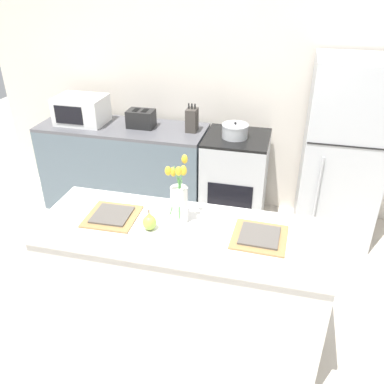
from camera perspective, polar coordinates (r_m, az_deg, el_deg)
The scene contains 14 objects.
ground_plane at distance 3.08m, azimuth -1.19°, elevation -19.36°, with size 10.00×10.00×0.00m, color beige.
back_wall at distance 4.11m, azimuth 6.14°, elevation 15.61°, with size 5.20×0.08×2.70m.
kitchen_island at distance 2.75m, azimuth -1.29°, elevation -13.04°, with size 1.80×0.66×0.91m.
back_counter at distance 4.33m, azimuth -9.35°, elevation 3.45°, with size 1.68×0.60×0.91m.
stove_range at distance 4.04m, azimuth 6.02°, elevation 1.74°, with size 0.60×0.61×0.91m.
refrigerator at distance 3.88m, azimuth 20.35°, elevation 5.06°, with size 0.68×0.67×1.67m.
flower_vase at distance 2.46m, azimuth -1.83°, elevation -1.11°, with size 0.12×0.15×0.44m.
pear_figurine at distance 2.45m, azimuth -5.98°, elevation -4.16°, with size 0.08×0.08×0.14m.
plate_setting_left at distance 2.62m, azimuth -11.15°, elevation -3.29°, with size 0.32×0.32×0.02m.
plate_setting_right at distance 2.42m, azimuth 9.44°, elevation -6.18°, with size 0.32×0.32×0.02m.
toaster at distance 4.07m, azimuth -7.17°, elevation 10.18°, with size 0.28×0.18×0.17m.
cooking_pot at distance 3.81m, azimuth 6.05°, elevation 8.52°, with size 0.25×0.25×0.15m.
microwave at distance 4.29m, azimuth -15.26°, elevation 11.07°, with size 0.48×0.37×0.27m.
knife_block at distance 3.93m, azimuth -0.02°, elevation 10.09°, with size 0.10×0.14×0.27m.
Camera 1 is at (0.55, -1.96, 2.31)m, focal length 38.00 mm.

